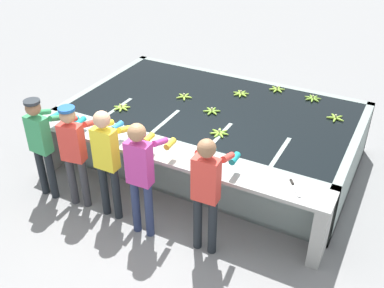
{
  "coord_description": "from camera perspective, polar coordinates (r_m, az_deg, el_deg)",
  "views": [
    {
      "loc": [
        2.66,
        -4.07,
        4.2
      ],
      "look_at": [
        0.0,
        0.97,
        0.64
      ],
      "focal_mm": 42.0,
      "sensor_mm": 36.0,
      "label": 1
    }
  ],
  "objects": [
    {
      "name": "ground_plane",
      "position": [
        6.42,
        -4.09,
        -8.96
      ],
      "size": [
        80.0,
        80.0,
        0.0
      ],
      "primitive_type": "plane",
      "color": "gray",
      "rests_on": "ground"
    },
    {
      "name": "wash_tank",
      "position": [
        7.41,
        2.82,
        1.59
      ],
      "size": [
        4.5,
        2.63,
        0.92
      ],
      "color": "gray",
      "rests_on": "ground"
    },
    {
      "name": "work_ledge",
      "position": [
        6.17,
        -3.24,
        -3.19
      ],
      "size": [
        4.5,
        0.45,
        0.92
      ],
      "color": "#9E9E99",
      "rests_on": "ground"
    },
    {
      "name": "worker_0",
      "position": [
        6.59,
        -18.53,
        0.53
      ],
      "size": [
        0.43,
        0.72,
        1.56
      ],
      "color": "#1E2328",
      "rests_on": "ground"
    },
    {
      "name": "worker_1",
      "position": [
        6.27,
        -14.71,
        -0.44
      ],
      "size": [
        0.48,
        0.73,
        1.57
      ],
      "color": "#38383D",
      "rests_on": "ground"
    },
    {
      "name": "worker_2",
      "position": [
        5.94,
        -10.65,
        -1.42
      ],
      "size": [
        0.41,
        0.71,
        1.64
      ],
      "color": "#1E2328",
      "rests_on": "ground"
    },
    {
      "name": "worker_3",
      "position": [
        5.58,
        -6.48,
        -3.28
      ],
      "size": [
        0.42,
        0.72,
        1.66
      ],
      "color": "navy",
      "rests_on": "ground"
    },
    {
      "name": "worker_4",
      "position": [
        5.3,
        1.92,
        -5.37
      ],
      "size": [
        0.42,
        0.72,
        1.64
      ],
      "color": "#1E2328",
      "rests_on": "ground"
    },
    {
      "name": "banana_bunch_floating_0",
      "position": [
        7.15,
        17.75,
        3.18
      ],
      "size": [
        0.28,
        0.26,
        0.08
      ],
      "color": "#8CB738",
      "rests_on": "wash_tank"
    },
    {
      "name": "banana_bunch_floating_1",
      "position": [
        7.01,
        2.52,
        4.21
      ],
      "size": [
        0.26,
        0.28,
        0.08
      ],
      "color": "#75A333",
      "rests_on": "wash_tank"
    },
    {
      "name": "banana_bunch_floating_2",
      "position": [
        7.66,
        15.07,
        5.61
      ],
      "size": [
        0.28,
        0.28,
        0.08
      ],
      "color": "#75A333",
      "rests_on": "wash_tank"
    },
    {
      "name": "banana_bunch_floating_3",
      "position": [
        7.86,
        10.73,
        6.84
      ],
      "size": [
        0.27,
        0.28,
        0.08
      ],
      "color": "#8CB738",
      "rests_on": "wash_tank"
    },
    {
      "name": "banana_bunch_floating_4",
      "position": [
        7.61,
        6.21,
        6.38
      ],
      "size": [
        0.27,
        0.28,
        0.08
      ],
      "color": "#8CB738",
      "rests_on": "wash_tank"
    },
    {
      "name": "banana_bunch_floating_5",
      "position": [
        7.46,
        -1.02,
        6.04
      ],
      "size": [
        0.28,
        0.27,
        0.08
      ],
      "color": "#93BC3D",
      "rests_on": "wash_tank"
    },
    {
      "name": "banana_bunch_floating_6",
      "position": [
        7.2,
        -8.92,
        4.6
      ],
      "size": [
        0.28,
        0.28,
        0.08
      ],
      "color": "#93BC3D",
      "rests_on": "wash_tank"
    },
    {
      "name": "banana_bunch_floating_7",
      "position": [
        6.43,
        3.5,
        1.42
      ],
      "size": [
        0.28,
        0.28,
        0.08
      ],
      "color": "#7FAD33",
      "rests_on": "wash_tank"
    },
    {
      "name": "knife_0",
      "position": [
        5.54,
        12.77,
        -5.13
      ],
      "size": [
        0.22,
        0.31,
        0.02
      ],
      "color": "silver",
      "rests_on": "work_ledge"
    },
    {
      "name": "knife_1",
      "position": [
        5.68,
        2.31,
        -3.24
      ],
      "size": [
        0.28,
        0.26,
        0.02
      ],
      "color": "silver",
      "rests_on": "work_ledge"
    }
  ]
}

